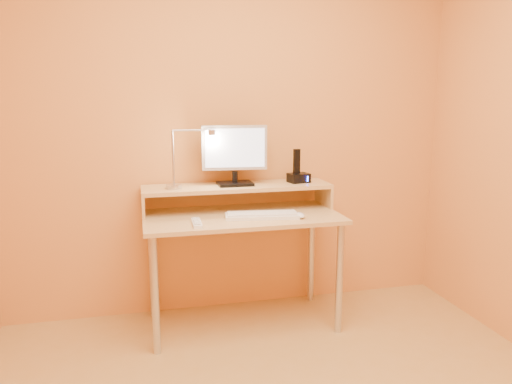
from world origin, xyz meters
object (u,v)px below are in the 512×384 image
object	(u,v)px
phone_dock	(299,178)
remote_control	(197,223)
lamp_base	(174,187)
mouse	(300,215)
monitor_panel	(234,148)
keyboard	(262,216)

from	to	relation	value
phone_dock	remote_control	world-z (taller)	phone_dock
lamp_base	phone_dock	size ratio (longest dim) A/B	0.77
lamp_base	mouse	size ratio (longest dim) A/B	1.04
monitor_panel	lamp_base	world-z (taller)	monitor_panel
lamp_base	mouse	xyz separation A→B (m)	(0.72, -0.28, -0.16)
monitor_panel	remote_control	world-z (taller)	monitor_panel
lamp_base	remote_control	bearing A→B (deg)	-70.81
lamp_base	keyboard	size ratio (longest dim) A/B	0.23
mouse	phone_dock	bearing A→B (deg)	74.41
keyboard	mouse	size ratio (longest dim) A/B	4.54
monitor_panel	keyboard	world-z (taller)	monitor_panel
lamp_base	remote_control	size ratio (longest dim) A/B	0.54
lamp_base	mouse	distance (m)	0.79
keyboard	phone_dock	bearing A→B (deg)	46.77
lamp_base	mouse	world-z (taller)	lamp_base
monitor_panel	phone_dock	bearing A→B (deg)	4.57
phone_dock	keyboard	distance (m)	0.44
mouse	remote_control	size ratio (longest dim) A/B	0.52
monitor_panel	keyboard	bearing A→B (deg)	-60.52
lamp_base	keyboard	world-z (taller)	lamp_base
monitor_panel	lamp_base	bearing A→B (deg)	-168.20
mouse	lamp_base	bearing A→B (deg)	159.95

